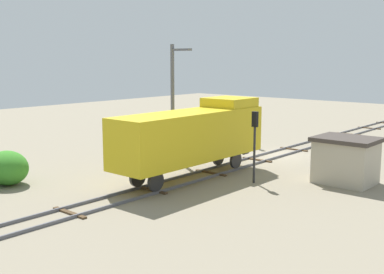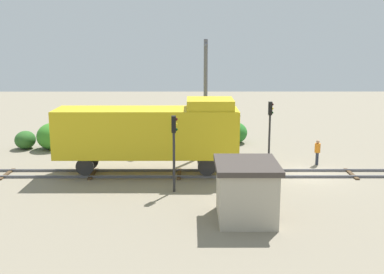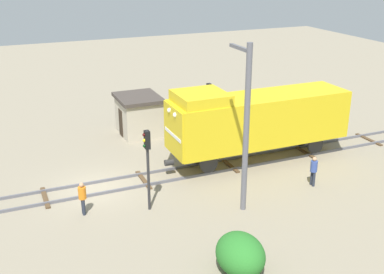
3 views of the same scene
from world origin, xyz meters
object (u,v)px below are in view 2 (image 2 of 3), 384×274
(worker_near_track, at_px, (317,150))
(catenary_mast, at_px, (206,95))
(traffic_signal_mid, at_px, (174,140))
(relay_hut, at_px, (246,190))
(traffic_signal_near, at_px, (270,120))
(worker_by_signal, at_px, (138,145))
(locomotive, at_px, (150,131))

(worker_near_track, bearing_deg, catenary_mast, 144.43)
(traffic_signal_mid, bearing_deg, relay_hut, -139.55)
(traffic_signal_near, relative_size, worker_near_track, 2.45)
(worker_by_signal, height_order, relay_hut, relay_hut)
(traffic_signal_near, height_order, worker_by_signal, traffic_signal_near)
(worker_near_track, bearing_deg, worker_by_signal, 154.90)
(locomotive, bearing_deg, relay_hut, -145.88)
(worker_near_track, relative_size, worker_by_signal, 1.00)
(locomotive, distance_m, worker_near_track, 11.38)
(traffic_signal_near, xyz_separation_m, traffic_signal_mid, (-6.60, 6.29, 0.05))
(worker_near_track, xyz_separation_m, worker_by_signal, (1.80, 12.22, 0.00))
(traffic_signal_mid, height_order, catenary_mast, catenary_mast)
(relay_hut, bearing_deg, worker_by_signal, 28.35)
(traffic_signal_mid, xyz_separation_m, worker_near_track, (5.80, -9.40, -1.96))
(catenary_mast, bearing_deg, traffic_signal_mid, 166.80)
(traffic_signal_mid, distance_m, relay_hut, 5.61)
(locomotive, xyz_separation_m, worker_by_signal, (4.20, 1.23, -1.78))
(traffic_signal_near, height_order, worker_near_track, traffic_signal_near)
(worker_by_signal, bearing_deg, locomotive, -179.91)
(catenary_mast, bearing_deg, relay_hut, -172.95)
(traffic_signal_near, relative_size, worker_by_signal, 2.45)
(catenary_mast, bearing_deg, locomotive, 144.36)
(traffic_signal_mid, height_order, worker_by_signal, traffic_signal_mid)
(locomotive, height_order, worker_near_track, locomotive)
(traffic_signal_near, distance_m, catenary_mast, 4.90)
(traffic_signal_near, distance_m, traffic_signal_mid, 9.12)
(locomotive, xyz_separation_m, traffic_signal_near, (3.20, -7.87, 0.13))
(traffic_signal_mid, bearing_deg, worker_by_signal, 20.33)
(worker_by_signal, relative_size, relay_hut, 0.49)
(catenary_mast, bearing_deg, worker_by_signal, 98.82)
(traffic_signal_mid, height_order, relay_hut, traffic_signal_mid)
(traffic_signal_mid, relative_size, catenary_mast, 0.51)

